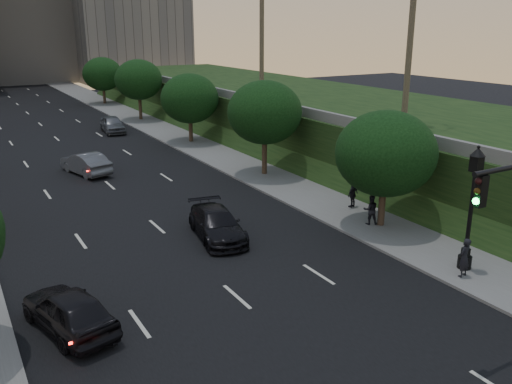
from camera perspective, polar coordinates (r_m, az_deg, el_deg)
ground at (r=18.22m, az=5.81°, el=-17.40°), size 160.00×160.00×0.00m
road_surface at (r=44.18m, az=-17.58°, el=2.89°), size 16.00×140.00×0.02m
sidewalk_right at (r=47.34m, az=-5.44°, el=4.62°), size 4.50×140.00×0.15m
embankment at (r=51.30m, az=7.56°, el=7.71°), size 18.00×90.00×4.00m
parapet_wall at (r=46.30m, az=-0.82°, el=9.78°), size 0.35×90.00×0.70m
office_block_mid at (r=115.02m, az=-23.80°, el=17.15°), size 22.00×18.00×26.00m
tree_right_a at (r=28.52m, az=13.49°, el=3.96°), size 5.20×5.20×6.24m
tree_right_b at (r=37.83m, az=0.92°, el=8.37°), size 5.20×5.20×6.74m
tree_right_c at (r=49.38m, az=-7.01°, el=9.74°), size 5.20×5.20×6.24m
tree_right_d at (r=62.36m, az=-12.26°, el=11.47°), size 5.20×5.20×6.74m
tree_right_e at (r=76.74m, az=-15.86°, el=11.85°), size 5.20×5.20×6.24m
street_lamp at (r=24.71m, az=21.63°, el=-2.19°), size 0.64×0.64×5.62m
sedan_near_left at (r=20.43m, az=-19.11°, el=-11.65°), size 2.93×4.95×1.58m
sedan_mid_left at (r=40.86m, az=-17.49°, el=2.90°), size 2.82×5.08×1.59m
sedan_near_right at (r=27.31m, az=-4.13°, el=-3.39°), size 2.92×5.38×1.48m
sedan_far_right at (r=56.18m, az=-14.88°, el=6.89°), size 2.36×5.00×1.65m
pedestrian_a at (r=24.42m, az=21.07°, el=-6.46°), size 0.69×0.52×1.70m
pedestrian_b at (r=29.29m, az=11.97°, el=-1.84°), size 0.98×0.91×1.61m
pedestrian_c at (r=31.86m, az=10.16°, el=-0.26°), size 0.96×0.59×1.52m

